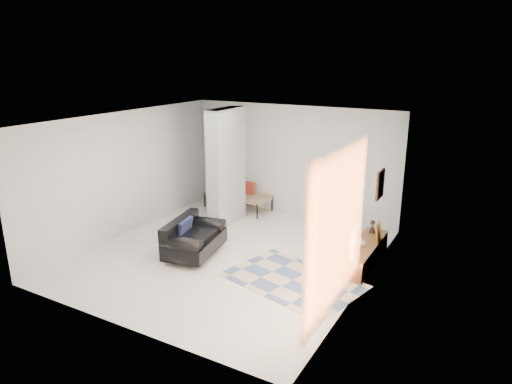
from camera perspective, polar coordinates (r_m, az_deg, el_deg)
The scene contains 17 objects.
floor at distance 9.54m, azimuth -3.23°, elevation -7.87°, with size 6.00×6.00×0.00m, color silver.
ceiling at distance 8.76m, azimuth -3.52°, elevation 9.05°, with size 6.00×6.00×0.00m, color white.
wall_back at distance 11.61m, azimuth 4.62°, elevation 3.89°, with size 6.00×6.00×0.00m, color silver.
wall_front at distance 6.86m, azimuth -17.00°, elevation -5.99°, with size 6.00×6.00×0.00m, color silver.
wall_left at distance 10.73m, azimuth -15.87°, elevation 2.25°, with size 6.00×6.00×0.00m, color silver.
wall_right at distance 7.98m, azimuth 13.56°, elevation -2.51°, with size 6.00×6.00×0.00m, color silver.
partition_column at distance 10.92m, azimuth -3.74°, elevation 3.10°, with size 0.35×1.20×2.80m, color #9CA0A3.
hallway_door at distance 12.65m, azimuth -4.18°, elevation 3.20°, with size 0.85×0.06×2.04m, color white.
curtain at distance 6.94m, azimuth 10.31°, elevation -4.77°, with size 2.55×2.55×0.00m, color #D76D38.
wall_art at distance 8.83m, azimuth 15.27°, elevation 0.93°, with size 0.04×0.45×0.55m, color #3A210F.
media_console at distance 9.36m, azimuth 13.41°, elevation -7.45°, with size 0.45×1.88×0.80m.
loveseat at distance 9.50m, azimuth -7.98°, elevation -5.74°, with size 1.12×1.60×0.76m.
daybed at distance 12.19m, azimuth -2.32°, elevation -0.23°, with size 1.80×0.88×0.77m.
area_rug at distance 8.54m, azimuth 4.62°, elevation -10.94°, with size 2.39×1.60×0.01m, color #C1B193.
cylinder_lamp at distance 8.46m, azimuth 11.93°, elevation -6.57°, with size 0.10×0.10×0.54m, color white.
bronze_figurine at distance 9.84m, azimuth 14.35°, elevation -4.21°, with size 0.14×0.14×0.27m, color #301C15, non-canonical shape.
vase at distance 9.12m, azimuth 12.95°, elevation -6.08°, with size 0.19×0.19×0.19m, color silver.
Camera 1 is at (4.69, -7.30, 3.96)m, focal length 32.00 mm.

